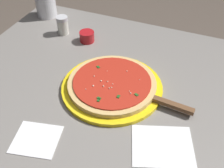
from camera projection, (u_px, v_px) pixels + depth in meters
The scene contains 9 objects.
restaurant_table at pixel (121, 113), 1.00m from camera, with size 1.13×0.82×0.74m.
serving_plate at pixel (112, 87), 0.90m from camera, with size 0.32×0.32×0.01m, color yellow.
pizza at pixel (112, 83), 0.89m from camera, with size 0.28×0.28×0.02m.
pizza_server at pixel (159, 101), 0.84m from camera, with size 0.22×0.08×0.01m.
cup_tall_drink at pixel (46, 3), 1.23m from camera, with size 0.09×0.09×0.12m, color silver.
cup_small_sauce at pixel (87, 37), 1.10m from camera, with size 0.06×0.06×0.04m, color #B2191E.
napkin_folded_right at pixel (162, 146), 0.74m from camera, with size 0.16×0.13×0.00m, color white.
napkin_loose_left at pixel (36, 139), 0.76m from camera, with size 0.12×0.11×0.00m, color white.
parmesan_shaker at pixel (63, 25), 1.13m from camera, with size 0.05×0.05×0.07m.
Camera 1 is at (-0.23, 0.64, 1.35)m, focal length 45.53 mm.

